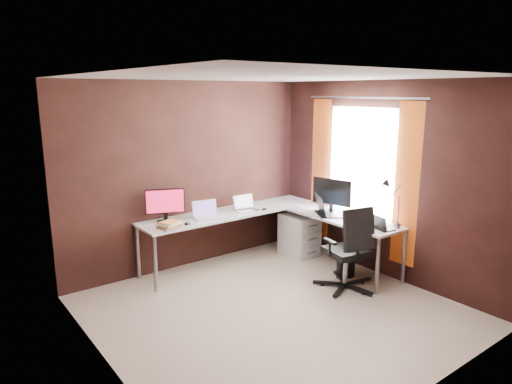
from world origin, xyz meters
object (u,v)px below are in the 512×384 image
Objects in this scene: monitor_right at (332,193)px; desk_lamp at (391,198)px; laptop_black_big at (325,210)px; wastebasket at (346,265)px; book_stack at (170,225)px; office_chair at (348,265)px; laptop_black_small at (382,226)px; laptop_silver at (245,207)px; monitor_left at (165,203)px; laptop_white at (206,214)px; drawer_pedestal at (299,235)px.

desk_lamp is (0.05, -0.92, 0.11)m from monitor_right.
laptop_black_big reaches higher than wastebasket.
monitor_right is 2.21m from book_stack.
laptop_black_small is at bearing -13.39° from office_chair.
office_chair is (0.41, -1.55, -0.47)m from laptop_silver.
laptop_silver is (1.15, -0.14, -0.20)m from monitor_left.
laptop_silver is 1.11m from laptop_black_big.
monitor_left is 1.56× the size of book_stack.
monitor_left reaches higher than office_chair.
laptop_silver is (-0.87, 0.82, -0.22)m from monitor_right.
wastebasket is (1.93, -1.13, -0.63)m from book_stack.
laptop_silver is at bearing 10.91° from laptop_white.
office_chair is at bearing 149.98° from desk_lamp.
drawer_pedestal is 1.19× the size of laptop_black_big.
book_stack is at bearing 133.75° from desk_lamp.
laptop_black_big is 0.88m from laptop_black_small.
monitor_right is 1.11× the size of laptop_black_big.
laptop_white is 0.74× the size of laptop_black_big.
drawer_pedestal is 1.61× the size of laptop_white.
monitor_right reaches higher than laptop_white.
monitor_left is at bearing 178.56° from laptop_silver.
laptop_black_big is at bearing -43.97° from laptop_silver.
office_chair is (-0.38, 0.18, -0.46)m from laptop_black_small.
laptop_black_big is (1.36, -0.83, 0.01)m from laptop_white.
book_stack is (-1.95, 0.72, -0.02)m from laptop_black_big.
monitor_right is at bearing -18.71° from laptop_white.
book_stack is at bearing 63.61° from laptop_black_small.
monitor_right is at bearing 69.79° from wastebasket.
laptop_black_big is at bearing 92.96° from desk_lamp.
book_stack is at bearing -159.72° from laptop_white.
laptop_silver is 1.90m from laptop_black_small.
wastebasket is at bearing -151.03° from laptop_black_big.
monitor_left is 0.56m from laptop_white.
book_stack is (-1.98, 0.18, 0.47)m from drawer_pedestal.
laptop_white is 1.94m from wastebasket.
laptop_black_small is 2.57m from book_stack.
desk_lamp is (2.06, -1.88, 0.13)m from monitor_left.
desk_lamp is 0.57× the size of office_chair.
laptop_black_big reaches higher than laptop_white.
office_chair is at bearing -69.61° from laptop_silver.
laptop_black_small is (-0.08, -0.90, -0.23)m from monitor_right.
drawer_pedestal reaches higher than wastebasket.
laptop_white is 1.25× the size of book_stack.
book_stack is (-1.23, -0.13, -0.01)m from laptop_silver.
laptop_white is 0.64m from laptop_silver.
laptop_silver is 1.14× the size of laptop_black_small.
drawer_pedestal is at bearing 86.95° from desk_lamp.
laptop_white is 0.59m from book_stack.
monitor_right is at bearing 69.47° from office_chair.
monitor_left is 1.60× the size of laptop_black_small.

